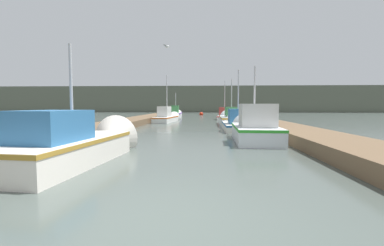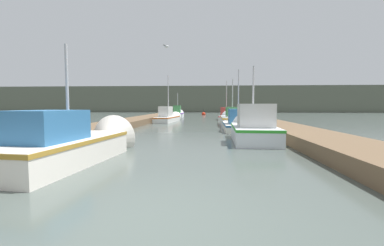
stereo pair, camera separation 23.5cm
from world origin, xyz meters
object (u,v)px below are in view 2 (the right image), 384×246
at_px(fishing_boat_6, 178,114).
at_px(seagull_lead, 167,47).
at_px(fishing_boat_4, 169,117).
at_px(mooring_piling_0, 170,113).
at_px(fishing_boat_2, 237,124).
at_px(mooring_piling_1, 172,112).
at_px(fishing_boat_0, 74,143).
at_px(fishing_boat_5, 226,116).
at_px(fishing_boat_3, 232,119).
at_px(fishing_boat_1, 252,128).
at_px(channel_buoy, 204,114).

distance_m(fishing_boat_6, seagull_lead, 20.40).
xyz_separation_m(fishing_boat_4, mooring_piling_0, (-1.32, 9.02, 0.10)).
relative_size(fishing_boat_2, mooring_piling_0, 4.91).
xyz_separation_m(fishing_boat_6, mooring_piling_1, (-1.22, 2.70, 0.21)).
bearing_deg(fishing_boat_4, fishing_boat_0, -84.19).
bearing_deg(mooring_piling_0, fishing_boat_4, -81.66).
xyz_separation_m(fishing_boat_5, fishing_boat_6, (-6.14, 4.16, 0.04)).
distance_m(fishing_boat_3, mooring_piling_1, 16.85).
height_order(fishing_boat_2, fishing_boat_3, fishing_boat_2).
distance_m(fishing_boat_1, fishing_boat_5, 17.92).
distance_m(fishing_boat_6, mooring_piling_1, 2.97).
bearing_deg(fishing_boat_1, fishing_boat_3, 92.82).
bearing_deg(mooring_piling_0, channel_buoy, 61.16).
distance_m(fishing_boat_0, fishing_boat_3, 15.40).
distance_m(fishing_boat_4, seagull_lead, 11.72).
bearing_deg(seagull_lead, mooring_piling_0, -144.19).
bearing_deg(fishing_boat_6, fishing_boat_0, -91.97).
relative_size(fishing_boat_4, mooring_piling_1, 4.72).
bearing_deg(fishing_boat_3, mooring_piling_0, 120.88).
relative_size(fishing_boat_0, seagull_lead, 9.77).
bearing_deg(mooring_piling_1, fishing_boat_1, -73.58).
xyz_separation_m(fishing_boat_5, seagull_lead, (-4.32, -15.70, 4.34)).
relative_size(mooring_piling_0, mooring_piling_1, 0.82).
relative_size(fishing_boat_1, fishing_boat_3, 0.83).
xyz_separation_m(mooring_piling_0, seagull_lead, (2.93, -19.80, 4.21)).
height_order(fishing_boat_2, mooring_piling_1, fishing_boat_2).
xyz_separation_m(fishing_boat_4, fishing_boat_6, (-0.21, 9.08, 0.01)).
height_order(fishing_boat_2, mooring_piling_0, fishing_boat_2).
height_order(fishing_boat_4, mooring_piling_1, fishing_boat_4).
bearing_deg(mooring_piling_0, fishing_boat_1, -71.92).
xyz_separation_m(fishing_boat_1, mooring_piling_1, (-7.30, 24.77, 0.12)).
distance_m(fishing_boat_1, fishing_boat_2, 5.04).
height_order(fishing_boat_0, channel_buoy, fishing_boat_0).
bearing_deg(fishing_boat_4, fishing_boat_2, -48.48).
height_order(fishing_boat_1, channel_buoy, fishing_boat_1).
distance_m(fishing_boat_2, mooring_piling_0, 18.40).
xyz_separation_m(fishing_boat_2, seagull_lead, (-4.15, -2.82, 4.37)).
height_order(fishing_boat_0, fishing_boat_4, fishing_boat_4).
relative_size(fishing_boat_5, seagull_lead, 11.60).
bearing_deg(channel_buoy, fishing_boat_1, -84.63).
bearing_deg(mooring_piling_1, fishing_boat_4, -83.07).
distance_m(fishing_boat_1, fishing_boat_3, 9.55).
relative_size(fishing_boat_0, fishing_boat_2, 1.02).
bearing_deg(fishing_boat_0, mooring_piling_0, 98.53).
height_order(mooring_piling_1, seagull_lead, seagull_lead).
height_order(fishing_boat_3, fishing_boat_6, fishing_boat_3).
bearing_deg(mooring_piling_1, seagull_lead, -82.34).
height_order(fishing_boat_5, fishing_boat_6, fishing_boat_5).
relative_size(fishing_boat_1, fishing_boat_6, 0.83).
relative_size(fishing_boat_4, channel_buoy, 5.40).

